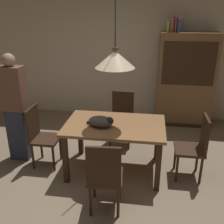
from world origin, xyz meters
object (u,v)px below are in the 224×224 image
(chair_near_front, at_px, (105,175))
(pendant_lamp, at_px, (115,59))
(book_red_tall, at_px, (175,24))
(hutch_bookcase, at_px, (185,82))
(dining_table, at_px, (115,131))
(cat_sleeping, at_px, (101,122))
(book_yellow_short, at_px, (168,27))
(book_brown_thick, at_px, (172,26))
(chair_far_back, at_px, (122,116))
(chair_right_side, at_px, (196,145))
(chair_left_side, at_px, (40,134))
(book_blue_wide, at_px, (179,25))
(person_standing, at_px, (15,109))

(chair_near_front, xyz_separation_m, pendant_lamp, (-0.01, 0.88, 1.15))
(pendant_lamp, distance_m, book_red_tall, 2.13)
(pendant_lamp, relative_size, hutch_bookcase, 0.70)
(dining_table, bearing_deg, cat_sleeping, -147.20)
(cat_sleeping, relative_size, book_yellow_short, 1.96)
(cat_sleeping, relative_size, book_brown_thick, 1.63)
(chair_far_back, xyz_separation_m, hutch_bookcase, (1.15, 1.04, 0.38))
(dining_table, relative_size, book_yellow_short, 7.00)
(hutch_bookcase, bearing_deg, cat_sleeping, -123.22)
(hutch_bookcase, distance_m, book_yellow_short, 1.13)
(book_brown_thick, bearing_deg, book_red_tall, 0.00)
(book_brown_thick, bearing_deg, chair_right_side, -80.27)
(chair_right_side, relative_size, chair_near_front, 1.00)
(chair_left_side, relative_size, book_red_tall, 3.32)
(pendant_lamp, bearing_deg, cat_sleeping, -147.20)
(pendant_lamp, height_order, book_blue_wide, pendant_lamp)
(chair_near_front, distance_m, hutch_bookcase, 3.05)
(chair_left_side, xyz_separation_m, book_blue_wide, (2.06, 1.92, 1.46))
(chair_far_back, relative_size, pendant_lamp, 0.72)
(dining_table, bearing_deg, pendant_lamp, 82.87)
(chair_right_side, distance_m, cat_sleeping, 1.34)
(chair_left_side, xyz_separation_m, book_brown_thick, (1.93, 1.92, 1.45))
(hutch_bookcase, height_order, book_yellow_short, book_yellow_short)
(hutch_bookcase, distance_m, book_blue_wide, 1.10)
(chair_near_front, relative_size, book_yellow_short, 4.65)
(chair_left_side, height_order, pendant_lamp, pendant_lamp)
(chair_right_side, height_order, hutch_bookcase, hutch_bookcase)
(chair_left_side, height_order, cat_sleeping, chair_left_side)
(pendant_lamp, height_order, book_brown_thick, pendant_lamp)
(book_yellow_short, height_order, person_standing, book_yellow_short)
(dining_table, relative_size, book_blue_wide, 5.83)
(cat_sleeping, bearing_deg, chair_right_side, 4.86)
(pendant_lamp, xyz_separation_m, book_brown_thick, (0.80, 1.92, 0.30))
(book_yellow_short, relative_size, book_blue_wide, 0.83)
(dining_table, xyz_separation_m, hutch_bookcase, (1.16, 1.92, 0.24))
(cat_sleeping, bearing_deg, dining_table, 32.80)
(chair_left_side, bearing_deg, pendant_lamp, 0.02)
(pendant_lamp, distance_m, hutch_bookcase, 2.37)
(book_red_tall, bearing_deg, dining_table, -114.27)
(chair_right_side, bearing_deg, pendant_lamp, -179.99)
(book_brown_thick, bearing_deg, book_blue_wide, 0.00)
(book_brown_thick, xyz_separation_m, book_blue_wide, (0.13, 0.00, 0.01))
(book_blue_wide, bearing_deg, person_standing, -143.96)
(book_brown_thick, bearing_deg, dining_table, -112.59)
(hutch_bookcase, bearing_deg, chair_near_front, -112.39)
(chair_left_side, distance_m, book_yellow_short, 3.03)
(book_red_tall, height_order, person_standing, book_red_tall)
(chair_left_side, xyz_separation_m, book_yellow_short, (1.86, 1.92, 1.43))
(chair_far_back, bearing_deg, chair_near_front, -89.92)
(cat_sleeping, relative_size, book_blue_wide, 1.63)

